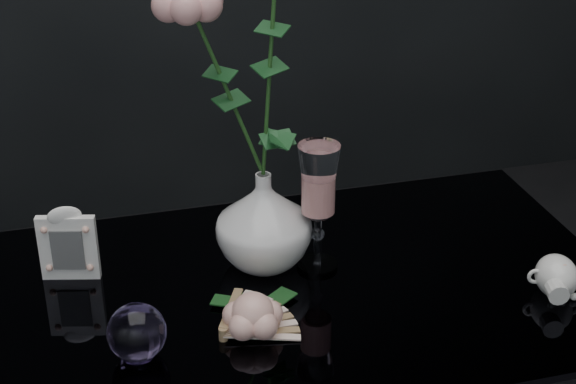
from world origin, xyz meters
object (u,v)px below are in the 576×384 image
object	(u,v)px
vase	(264,220)
wine_glass	(318,208)
picture_frame	(68,243)
paperweight	(137,332)
pearl_jar	(557,274)
loose_rose	(253,314)

from	to	relation	value
vase	wine_glass	size ratio (longest dim) A/B	0.75
picture_frame	paperweight	world-z (taller)	picture_frame
wine_glass	pearl_jar	bearing A→B (deg)	-26.69
wine_glass	pearl_jar	distance (m)	0.37
loose_rose	picture_frame	bearing A→B (deg)	131.34
pearl_jar	picture_frame	bearing A→B (deg)	175.18
paperweight	wine_glass	bearing A→B (deg)	27.60
picture_frame	loose_rose	bearing A→B (deg)	-27.81
wine_glass	picture_frame	world-z (taller)	wine_glass
picture_frame	paperweight	bearing A→B (deg)	-56.92
wine_glass	picture_frame	size ratio (longest dim) A/B	1.69
paperweight	pearl_jar	bearing A→B (deg)	-0.65
wine_glass	vase	bearing A→B (deg)	158.61
picture_frame	loose_rose	distance (m)	0.32
pearl_jar	wine_glass	bearing A→B (deg)	166.76
vase	pearl_jar	distance (m)	0.45
wine_glass	picture_frame	xyz separation A→B (m)	(-0.37, 0.07, -0.04)
picture_frame	loose_rose	size ratio (longest dim) A/B	0.66
vase	pearl_jar	world-z (taller)	vase
vase	picture_frame	bearing A→B (deg)	172.82
loose_rose	pearl_jar	size ratio (longest dim) A/B	0.83
wine_glass	paperweight	world-z (taller)	wine_glass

